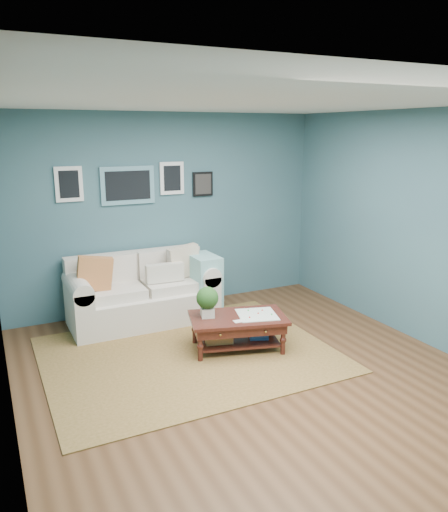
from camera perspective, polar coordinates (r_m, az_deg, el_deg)
room_shell at (r=4.80m, az=3.29°, el=1.00°), size 5.00×5.02×2.70m
area_rug at (r=5.73m, az=-4.05°, el=-11.13°), size 3.12×2.50×0.01m
loveseat at (r=6.64m, az=-8.67°, el=-4.01°), size 1.92×0.87×0.99m
coffee_table at (r=5.72m, az=1.00°, el=-7.55°), size 1.21×0.90×0.75m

